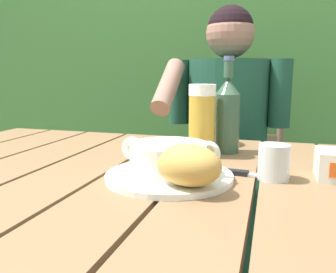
{
  "coord_description": "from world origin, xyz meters",
  "views": [
    {
      "loc": [
        0.26,
        -0.68,
        0.93
      ],
      "look_at": [
        0.03,
        0.08,
        0.79
      ],
      "focal_mm": 37.05,
      "sensor_mm": 36.0,
      "label": 1
    }
  ],
  "objects": [
    {
      "name": "hedge_backdrop",
      "position": [
        -0.07,
        1.56,
        0.87
      ],
      "size": [
        3.23,
        0.76,
        2.04
      ],
      "color": "#3D6F34",
      "rests_on": "ground_plane"
    },
    {
      "name": "person_eating",
      "position": [
        0.09,
        0.7,
        0.71
      ],
      "size": [
        0.48,
        0.47,
        1.2
      ],
      "color": "#1B4835",
      "rests_on": "ground_plane"
    },
    {
      "name": "beer_glass",
      "position": [
        0.09,
        0.2,
        0.82
      ],
      "size": [
        0.07,
        0.07,
        0.19
      ],
      "color": "gold",
      "rests_on": "dining_table"
    },
    {
      "name": "table_knife",
      "position": [
        0.22,
        0.05,
        0.72
      ],
      "size": [
        0.14,
        0.03,
        0.01
      ],
      "color": "silver",
      "rests_on": "dining_table"
    },
    {
      "name": "soup_bowl",
      "position": [
        0.06,
        -0.02,
        0.77
      ],
      "size": [
        0.21,
        0.16,
        0.07
      ],
      "color": "white",
      "rests_on": "serving_plate"
    },
    {
      "name": "dining_table",
      "position": [
        -0.0,
        0.0,
        0.64
      ],
      "size": [
        1.43,
        0.92,
        0.72
      ],
      "color": "brown",
      "rests_on": "ground_plane"
    },
    {
      "name": "bread_roll",
      "position": [
        0.12,
        -0.09,
        0.77
      ],
      "size": [
        0.15,
        0.13,
        0.08
      ],
      "color": "#C09446",
      "rests_on": "serving_plate"
    },
    {
      "name": "water_glass_small",
      "position": [
        0.27,
        0.04,
        0.76
      ],
      "size": [
        0.06,
        0.06,
        0.07
      ],
      "color": "silver",
      "rests_on": "dining_table"
    },
    {
      "name": "chair_near_diner",
      "position": [
        0.09,
        0.9,
        0.47
      ],
      "size": [
        0.48,
        0.47,
        0.96
      ],
      "color": "brown",
      "rests_on": "ground_plane"
    },
    {
      "name": "serving_plate",
      "position": [
        0.06,
        -0.02,
        0.73
      ],
      "size": [
        0.26,
        0.26,
        0.01
      ],
      "color": "white",
      "rests_on": "dining_table"
    },
    {
      "name": "diner_bowl",
      "position": [
        0.09,
        0.36,
        0.75
      ],
      "size": [
        0.13,
        0.13,
        0.06
      ],
      "color": "white",
      "rests_on": "dining_table"
    },
    {
      "name": "beer_bottle",
      "position": [
        0.15,
        0.26,
        0.83
      ],
      "size": [
        0.07,
        0.07,
        0.26
      ],
      "color": "#34523D",
      "rests_on": "dining_table"
    }
  ]
}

